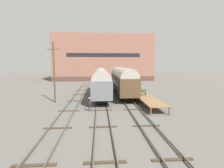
{
  "coord_description": "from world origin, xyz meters",
  "views": [
    {
      "loc": [
        -0.33,
        -24.91,
        5.95
      ],
      "look_at": [
        2.09,
        7.74,
        2.2
      ],
      "focal_mm": 28.0,
      "sensor_mm": 36.0,
      "label": 1
    }
  ],
  "objects_px": {
    "train_car_grey": "(101,81)",
    "bench": "(142,92)",
    "utility_pole": "(54,72)",
    "person_worker": "(90,103)",
    "train_car_brown": "(122,79)"
  },
  "relations": [
    {
      "from": "train_car_grey",
      "to": "bench",
      "type": "bearing_deg",
      "value": -35.2
    },
    {
      "from": "train_car_grey",
      "to": "bench",
      "type": "xyz_separation_m",
      "value": [
        6.49,
        -4.57,
        -1.42
      ]
    },
    {
      "from": "train_car_brown",
      "to": "train_car_grey",
      "type": "bearing_deg",
      "value": -158.54
    },
    {
      "from": "train_car_brown",
      "to": "bench",
      "type": "relative_size",
      "value": 12.57
    },
    {
      "from": "train_car_brown",
      "to": "person_worker",
      "type": "bearing_deg",
      "value": -115.97
    },
    {
      "from": "train_car_brown",
      "to": "utility_pole",
      "type": "height_order",
      "value": "utility_pole"
    },
    {
      "from": "utility_pole",
      "to": "bench",
      "type": "bearing_deg",
      "value": -0.56
    },
    {
      "from": "utility_pole",
      "to": "train_car_brown",
      "type": "bearing_deg",
      "value": 28.07
    },
    {
      "from": "person_worker",
      "to": "utility_pole",
      "type": "height_order",
      "value": "utility_pole"
    },
    {
      "from": "bench",
      "to": "person_worker",
      "type": "bearing_deg",
      "value": -145.38
    },
    {
      "from": "train_car_brown",
      "to": "utility_pole",
      "type": "distance_m",
      "value": 13.05
    },
    {
      "from": "train_car_brown",
      "to": "bench",
      "type": "distance_m",
      "value": 6.8
    },
    {
      "from": "bench",
      "to": "utility_pole",
      "type": "height_order",
      "value": "utility_pole"
    },
    {
      "from": "train_car_grey",
      "to": "person_worker",
      "type": "xyz_separation_m",
      "value": [
        -1.56,
        -10.13,
        -1.8
      ]
    },
    {
      "from": "train_car_grey",
      "to": "train_car_brown",
      "type": "bearing_deg",
      "value": 21.46
    }
  ]
}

